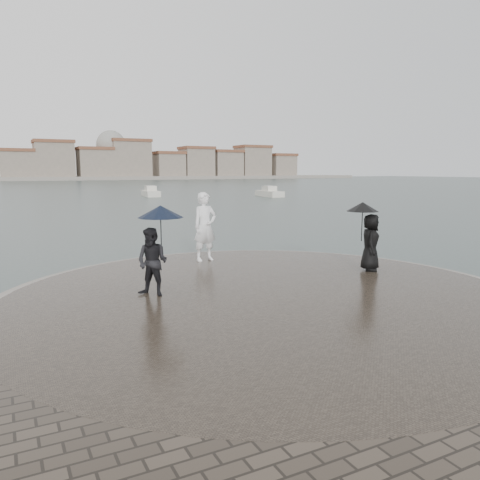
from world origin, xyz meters
TOP-DOWN VIEW (x-y plane):
  - ground at (0.00, 0.00)m, footprint 400.00×400.00m
  - kerb_ring at (0.00, 3.50)m, footprint 12.50×12.50m
  - quay_tip at (0.00, 3.50)m, footprint 11.90×11.90m
  - statue at (0.35, 7.89)m, footprint 0.84×0.61m
  - visitor_left at (-2.26, 4.60)m, footprint 1.25×1.10m
  - visitor_right at (3.88, 4.42)m, footprint 1.16×1.02m
  - boats at (17.90, 48.11)m, footprint 15.15×12.94m

SIDE VIEW (x-z plane):
  - ground at x=0.00m, z-range 0.00..0.00m
  - kerb_ring at x=0.00m, z-range 0.00..0.32m
  - quay_tip at x=0.00m, z-range 0.00..0.36m
  - boats at x=17.90m, z-range -0.37..1.13m
  - visitor_right at x=3.88m, z-range 0.45..2.40m
  - statue at x=0.35m, z-range 0.36..2.52m
  - visitor_left at x=-2.26m, z-range 0.46..2.50m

